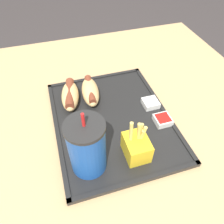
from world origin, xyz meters
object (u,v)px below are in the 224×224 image
at_px(fries_carton, 136,146).
at_px(sauce_cup_ketchup, 163,120).
at_px(hot_dog_near, 90,91).
at_px(sauce_cup_mayo, 151,103).
at_px(soda_cup, 87,147).
at_px(hot_dog_far, 70,95).

xyz_separation_m(fries_carton, sauce_cup_ketchup, (0.08, -0.12, -0.02)).
relative_size(hot_dog_near, sauce_cup_mayo, 2.95).
xyz_separation_m(soda_cup, hot_dog_far, (0.25, 0.00, -0.05)).
relative_size(hot_dog_far, fries_carton, 1.21).
bearing_deg(soda_cup, sauce_cup_ketchup, -72.65).
bearing_deg(soda_cup, sauce_cup_mayo, -57.18).
relative_size(hot_dog_far, hot_dog_near, 1.02).
distance_m(hot_dog_far, hot_dog_near, 0.07).
xyz_separation_m(soda_cup, hot_dog_near, (0.25, -0.06, -0.05)).
bearing_deg(sauce_cup_ketchup, hot_dog_far, 55.04).
height_order(soda_cup, sauce_cup_ketchup, soda_cup).
height_order(fries_carton, sauce_cup_mayo, fries_carton).
height_order(hot_dog_near, sauce_cup_ketchup, hot_dog_near).
relative_size(sauce_cup_mayo, sauce_cup_ketchup, 1.00).
height_order(soda_cup, hot_dog_far, soda_cup).
height_order(soda_cup, hot_dog_near, soda_cup).
bearing_deg(sauce_cup_mayo, soda_cup, 122.82).
bearing_deg(fries_carton, soda_cup, 88.01).
bearing_deg(sauce_cup_ketchup, sauce_cup_mayo, 3.66).
distance_m(hot_dog_far, sauce_cup_mayo, 0.26).
bearing_deg(sauce_cup_ketchup, hot_dog_near, 46.21).
height_order(hot_dog_far, sauce_cup_ketchup, hot_dog_far).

